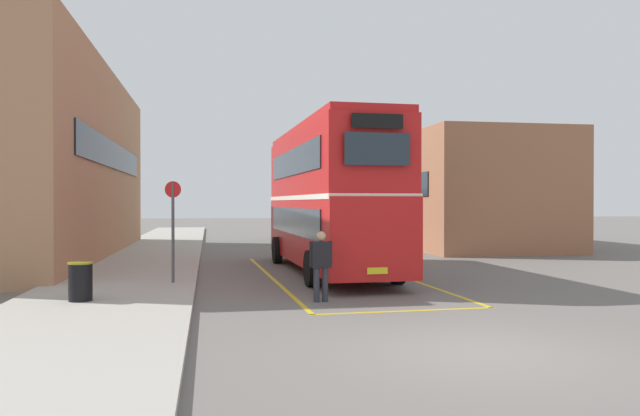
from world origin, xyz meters
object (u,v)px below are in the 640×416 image
Objects in this scene: double_decker_bus at (328,196)px; litter_bin at (81,281)px; bus_stop_sign at (173,222)px; pedestrian_boarding at (321,261)px; single_deck_bus at (318,214)px.

double_decker_bus reaches higher than litter_bin.
pedestrian_boarding is at bearing -41.04° from bus_stop_sign.
pedestrian_boarding is at bearing -100.02° from single_deck_bus.
bus_stop_sign is (-7.35, -18.78, 0.14)m from single_deck_bus.
litter_bin is (-9.17, -21.58, -1.07)m from single_deck_bus.
single_deck_bus is at bearing 66.98° from litter_bin.
single_deck_bus reaches higher than bus_stop_sign.
bus_stop_sign is (-3.49, 3.04, 0.84)m from pedestrian_boarding.
pedestrian_boarding is at bearing -102.75° from double_decker_bus.
double_decker_bus is at bearing 40.32° from litter_bin.
double_decker_bus is at bearing 30.40° from bus_stop_sign.
double_decker_bus is at bearing -99.01° from single_deck_bus.
single_deck_bus is 10.15× the size of litter_bin.
litter_bin is (-5.31, 0.23, -0.37)m from pedestrian_boarding.
double_decker_bus is 8.93m from litter_bin.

